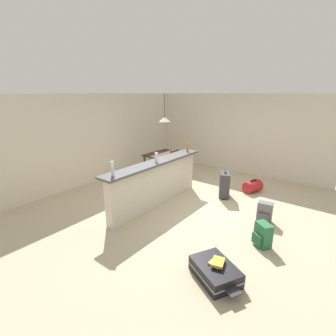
{
  "coord_description": "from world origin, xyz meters",
  "views": [
    {
      "loc": [
        -4.57,
        -2.89,
        2.52
      ],
      "look_at": [
        0.1,
        0.72,
        0.7
      ],
      "focal_mm": 26.26,
      "sensor_mm": 36.0,
      "label": 1
    }
  ],
  "objects_px": {
    "duffel_bag_red": "(253,186)",
    "bottle_white": "(156,157)",
    "bottle_amber": "(187,147)",
    "dining_table": "(163,156)",
    "bottle_clear": "(112,169)",
    "suitcase_flat_black": "(215,271)",
    "book_stack": "(217,262)",
    "suitcase_upright_charcoal": "(224,184)",
    "pendant_lamp": "(164,119)",
    "backpack_green": "(263,235)",
    "backpack_grey": "(265,213)",
    "dining_chair_near_partition": "(177,164)"
  },
  "relations": [
    {
      "from": "suitcase_upright_charcoal",
      "to": "backpack_grey",
      "type": "relative_size",
      "value": 1.6
    },
    {
      "from": "bottle_amber",
      "to": "suitcase_flat_black",
      "type": "relative_size",
      "value": 0.24
    },
    {
      "from": "bottle_white",
      "to": "book_stack",
      "type": "relative_size",
      "value": 0.79
    },
    {
      "from": "backpack_grey",
      "to": "pendant_lamp",
      "type": "bearing_deg",
      "value": 72.67
    },
    {
      "from": "dining_table",
      "to": "bottle_white",
      "type": "bearing_deg",
      "value": -145.62
    },
    {
      "from": "bottle_clear",
      "to": "backpack_green",
      "type": "xyz_separation_m",
      "value": [
        1.09,
        -2.47,
        -0.98
      ]
    },
    {
      "from": "dining_table",
      "to": "book_stack",
      "type": "bearing_deg",
      "value": -131.69
    },
    {
      "from": "suitcase_upright_charcoal",
      "to": "pendant_lamp",
      "type": "bearing_deg",
      "value": 80.03
    },
    {
      "from": "dining_chair_near_partition",
      "to": "backpack_green",
      "type": "height_order",
      "value": "dining_chair_near_partition"
    },
    {
      "from": "bottle_white",
      "to": "bottle_amber",
      "type": "height_order",
      "value": "bottle_amber"
    },
    {
      "from": "dining_chair_near_partition",
      "to": "bottle_white",
      "type": "bearing_deg",
      "value": -160.11
    },
    {
      "from": "dining_table",
      "to": "duffel_bag_red",
      "type": "relative_size",
      "value": 1.98
    },
    {
      "from": "dining_table",
      "to": "suitcase_upright_charcoal",
      "type": "xyz_separation_m",
      "value": [
        -0.3,
        -2.19,
        -0.32
      ]
    },
    {
      "from": "dining_chair_near_partition",
      "to": "backpack_grey",
      "type": "relative_size",
      "value": 2.21
    },
    {
      "from": "suitcase_upright_charcoal",
      "to": "book_stack",
      "type": "relative_size",
      "value": 2.48
    },
    {
      "from": "bottle_amber",
      "to": "pendant_lamp",
      "type": "relative_size",
      "value": 0.25
    },
    {
      "from": "bottle_white",
      "to": "dining_table",
      "type": "distance_m",
      "value": 2.13
    },
    {
      "from": "suitcase_flat_black",
      "to": "suitcase_upright_charcoal",
      "type": "height_order",
      "value": "suitcase_upright_charcoal"
    },
    {
      "from": "pendant_lamp",
      "to": "book_stack",
      "type": "distance_m",
      "value": 4.82
    },
    {
      "from": "bottle_clear",
      "to": "book_stack",
      "type": "bearing_deg",
      "value": -91.77
    },
    {
      "from": "bottle_clear",
      "to": "dining_table",
      "type": "height_order",
      "value": "bottle_clear"
    },
    {
      "from": "bottle_amber",
      "to": "book_stack",
      "type": "relative_size",
      "value": 0.8
    },
    {
      "from": "suitcase_upright_charcoal",
      "to": "book_stack",
      "type": "height_order",
      "value": "suitcase_upright_charcoal"
    },
    {
      "from": "suitcase_flat_black",
      "to": "backpack_green",
      "type": "height_order",
      "value": "backpack_green"
    },
    {
      "from": "bottle_amber",
      "to": "dining_table",
      "type": "distance_m",
      "value": 1.32
    },
    {
      "from": "dining_table",
      "to": "suitcase_flat_black",
      "type": "bearing_deg",
      "value": -132.05
    },
    {
      "from": "duffel_bag_red",
      "to": "bottle_white",
      "type": "bearing_deg",
      "value": 145.57
    },
    {
      "from": "dining_table",
      "to": "backpack_grey",
      "type": "xyz_separation_m",
      "value": [
        -0.98,
        -3.39,
        -0.44
      ]
    },
    {
      "from": "dining_table",
      "to": "suitcase_upright_charcoal",
      "type": "bearing_deg",
      "value": -97.75
    },
    {
      "from": "bottle_clear",
      "to": "book_stack",
      "type": "xyz_separation_m",
      "value": [
        -0.07,
        -2.21,
        -0.93
      ]
    },
    {
      "from": "bottle_clear",
      "to": "backpack_green",
      "type": "relative_size",
      "value": 0.67
    },
    {
      "from": "suitcase_flat_black",
      "to": "book_stack",
      "type": "xyz_separation_m",
      "value": [
        0.03,
        -0.01,
        0.14
      ]
    },
    {
      "from": "backpack_grey",
      "to": "bottle_clear",
      "type": "bearing_deg",
      "value": 130.98
    },
    {
      "from": "pendant_lamp",
      "to": "book_stack",
      "type": "bearing_deg",
      "value": -132.33
    },
    {
      "from": "pendant_lamp",
      "to": "suitcase_flat_black",
      "type": "relative_size",
      "value": 0.96
    },
    {
      "from": "dining_table",
      "to": "suitcase_flat_black",
      "type": "height_order",
      "value": "dining_table"
    },
    {
      "from": "pendant_lamp",
      "to": "suitcase_flat_black",
      "type": "distance_m",
      "value": 4.88
    },
    {
      "from": "bottle_clear",
      "to": "dining_chair_near_partition",
      "type": "distance_m",
      "value": 2.98
    },
    {
      "from": "duffel_bag_red",
      "to": "dining_table",
      "type": "bearing_deg",
      "value": 99.76
    },
    {
      "from": "bottle_clear",
      "to": "pendant_lamp",
      "type": "xyz_separation_m",
      "value": [
        3.02,
        1.18,
        0.58
      ]
    },
    {
      "from": "bottle_clear",
      "to": "bottle_amber",
      "type": "bearing_deg",
      "value": 0.14
    },
    {
      "from": "suitcase_flat_black",
      "to": "bottle_amber",
      "type": "bearing_deg",
      "value": 40.27
    },
    {
      "from": "dining_chair_near_partition",
      "to": "suitcase_flat_black",
      "type": "bearing_deg",
      "value": -136.74
    },
    {
      "from": "bottle_white",
      "to": "dining_chair_near_partition",
      "type": "relative_size",
      "value": 0.23
    },
    {
      "from": "backpack_green",
      "to": "book_stack",
      "type": "xyz_separation_m",
      "value": [
        -1.16,
        0.26,
        0.05
      ]
    },
    {
      "from": "suitcase_flat_black",
      "to": "dining_chair_near_partition",
      "type": "bearing_deg",
      "value": 43.26
    },
    {
      "from": "bottle_clear",
      "to": "book_stack",
      "type": "distance_m",
      "value": 2.4
    },
    {
      "from": "duffel_bag_red",
      "to": "book_stack",
      "type": "xyz_separation_m",
      "value": [
        -3.45,
        -0.71,
        0.1
      ]
    },
    {
      "from": "book_stack",
      "to": "pendant_lamp",
      "type": "bearing_deg",
      "value": 47.67
    },
    {
      "from": "bottle_white",
      "to": "backpack_grey",
      "type": "relative_size",
      "value": 0.51
    }
  ]
}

